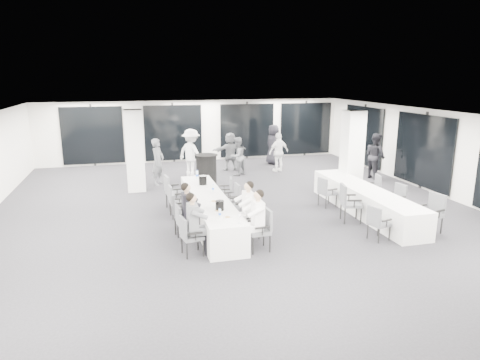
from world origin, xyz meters
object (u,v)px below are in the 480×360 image
object	(u,v)px
chair_main_left_near	(189,234)
chair_side_left_mid	(348,201)
chair_main_right_far	(227,190)
standing_guest_f	(230,149)
chair_side_right_near	(433,211)
chair_side_right_far	(374,187)
standing_guest_c	(191,150)
standing_guest_b	(237,154)
chair_main_left_mid	(180,210)
standing_guest_a	(158,159)
chair_side_left_near	(377,221)
chair_main_left_fourth	(175,199)
chair_side_right_mid	(397,197)
ice_bucket_near	(220,205)
chair_main_right_mid	(242,203)
standing_guest_h	(376,153)
cocktail_table	(206,170)
banquet_table_main	(209,210)
chair_main_right_second	(252,217)
ice_bucket_far	(203,180)
standing_guest_e	(273,142)
chair_side_left_far	(326,190)
banquet_table_side	(364,200)
chair_main_right_fourth	(233,197)
standing_guest_d	(279,149)
chair_main_right_near	(262,227)
chair_main_left_second	(184,221)
chair_main_left_far	(172,190)

from	to	relation	value
chair_main_left_near	chair_side_left_mid	distance (m)	4.67
chair_main_right_far	standing_guest_f	distance (m)	5.06
chair_side_right_near	chair_side_right_far	xyz separation A→B (m)	(-0.01, 2.71, -0.07)
chair_main_right_far	standing_guest_c	distance (m)	4.23
chair_main_right_far	standing_guest_b	bearing A→B (deg)	-8.22
chair_main_left_mid	chair_side_right_near	distance (m)	6.42
chair_main_left_near	chair_side_right_far	xyz separation A→B (m)	(6.18, 2.61, -0.01)
standing_guest_b	standing_guest_c	world-z (taller)	standing_guest_c
standing_guest_a	chair_side_left_near	bearing A→B (deg)	-115.11
chair_main_left_mid	standing_guest_c	size ratio (longest dim) A/B	0.48
chair_main_left_fourth	standing_guest_c	world-z (taller)	standing_guest_c
chair_side_right_mid	ice_bucket_near	size ratio (longest dim) A/B	3.78
standing_guest_a	standing_guest_c	world-z (taller)	standing_guest_c
chair_side_left_mid	chair_side_right_far	size ratio (longest dim) A/B	1.17
chair_main_right_mid	standing_guest_h	distance (m)	7.43
standing_guest_f	standing_guest_c	bearing A→B (deg)	18.16
cocktail_table	standing_guest_f	xyz separation A→B (m)	(1.45, 2.39, 0.32)
banquet_table_main	chair_side_right_mid	bearing A→B (deg)	-6.39
chair_side_left_mid	chair_main_left_mid	bearing A→B (deg)	-81.54
chair_main_right_second	ice_bucket_far	world-z (taller)	ice_bucket_far
standing_guest_e	chair_side_right_far	bearing A→B (deg)	169.68
standing_guest_c	standing_guest_e	world-z (taller)	standing_guest_c
chair_main_right_far	ice_bucket_far	world-z (taller)	ice_bucket_far
standing_guest_e	chair_main_right_far	bearing A→B (deg)	128.53
cocktail_table	chair_side_left_far	world-z (taller)	cocktail_table
chair_side_right_mid	standing_guest_h	world-z (taller)	standing_guest_h
banquet_table_side	standing_guest_e	distance (m)	7.36
chair_main_right_fourth	standing_guest_d	bearing A→B (deg)	-35.30
chair_main_left_fourth	standing_guest_e	xyz separation A→B (m)	(5.07, 6.33, 0.49)
chair_main_right_near	chair_main_right_fourth	world-z (taller)	chair_main_right_near
chair_main_right_mid	standing_guest_d	world-z (taller)	standing_guest_d
chair_main_left_fourth	standing_guest_f	distance (m)	6.33
chair_main_left_near	ice_bucket_near	world-z (taller)	ice_bucket_near
chair_main_left_mid	ice_bucket_far	world-z (taller)	chair_main_left_mid
chair_main_right_mid	chair_main_left_second	bearing A→B (deg)	111.37
chair_main_right_near	standing_guest_h	xyz separation A→B (m)	(6.34, 5.63, 0.45)
chair_main_left_fourth	chair_main_right_mid	world-z (taller)	chair_main_right_mid
chair_main_right_near	chair_side_right_near	world-z (taller)	chair_side_right_near
chair_side_right_mid	standing_guest_e	size ratio (longest dim) A/B	0.44
chair_main_right_fourth	ice_bucket_near	size ratio (longest dim) A/B	3.73
chair_main_left_second	chair_main_right_near	distance (m)	1.95
chair_main_left_fourth	chair_side_left_mid	distance (m)	4.78
standing_guest_h	standing_guest_e	bearing A→B (deg)	33.49
chair_main_left_fourth	chair_main_left_far	distance (m)	0.77
standing_guest_f	standing_guest_h	world-z (taller)	standing_guest_h
chair_main_left_far	chair_side_left_far	xyz separation A→B (m)	(4.54, -0.92, -0.07)
chair_side_right_mid	standing_guest_d	bearing A→B (deg)	1.67
chair_side_right_mid	chair_side_right_far	bearing A→B (deg)	-10.67
standing_guest_c	standing_guest_f	bearing A→B (deg)	-108.01
ice_bucket_far	chair_main_left_second	bearing A→B (deg)	-110.38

